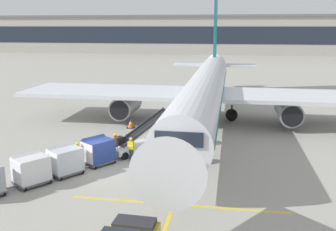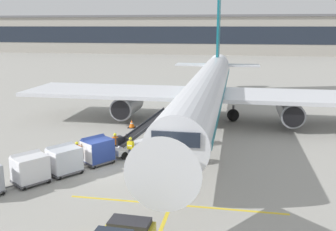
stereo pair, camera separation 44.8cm
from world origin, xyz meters
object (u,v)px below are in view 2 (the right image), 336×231
at_px(belt_loader, 135,142).
at_px(ground_crew_by_loader, 131,147).
at_px(parked_airplane, 207,89).
at_px(baggage_cart_third, 30,168).
at_px(safety_cone_wingtip, 161,117).
at_px(ground_crew_marshaller, 77,152).
at_px(baggage_cart_lead, 97,150).
at_px(safety_cone_engine_keepout, 158,127).
at_px(safety_cone_nose_mark, 132,124).
at_px(baggage_cart_second, 64,159).
at_px(ground_crew_by_carts, 115,143).

xyz_separation_m(belt_loader, ground_crew_by_loader, (0.19, -1.74, 0.12)).
bearing_deg(ground_crew_by_loader, parked_airplane, 70.86).
bearing_deg(baggage_cart_third, safety_cone_wingtip, 75.38).
bearing_deg(ground_crew_marshaller, baggage_cart_third, -114.76).
distance_m(parked_airplane, baggage_cart_third, 20.07).
relative_size(baggage_cart_lead, safety_cone_engine_keepout, 4.47).
bearing_deg(parked_airplane, baggage_cart_third, -117.65).
relative_size(parked_airplane, safety_cone_engine_keepout, 77.55).
distance_m(belt_loader, baggage_cart_third, 8.38).
distance_m(baggage_cart_lead, safety_cone_nose_mark, 10.03).
relative_size(parked_airplane, baggage_cart_second, 17.35).
relative_size(ground_crew_by_loader, ground_crew_marshaller, 1.00).
bearing_deg(baggage_cart_lead, safety_cone_engine_keepout, 76.14).
distance_m(baggage_cart_second, safety_cone_nose_mark, 12.33).
relative_size(parked_airplane, baggage_cart_third, 17.35).
bearing_deg(safety_cone_engine_keepout, baggage_cart_lead, -103.86).
relative_size(parked_airplane, safety_cone_nose_mark, 60.37).
relative_size(baggage_cart_second, safety_cone_nose_mark, 3.48).
bearing_deg(ground_crew_by_loader, baggage_cart_second, -137.18).
relative_size(ground_crew_by_loader, safety_cone_nose_mark, 2.26).
xyz_separation_m(ground_crew_by_loader, safety_cone_nose_mark, (-2.46, 8.96, -0.62)).
distance_m(baggage_cart_lead, ground_crew_marshaller, 1.37).
bearing_deg(safety_cone_nose_mark, belt_loader, -72.53).
relative_size(ground_crew_by_loader, safety_cone_wingtip, 2.29).
relative_size(baggage_cart_third, ground_crew_by_carts, 1.54).
xyz_separation_m(parked_airplane, belt_loader, (-4.52, -10.73, -2.48)).
bearing_deg(safety_cone_nose_mark, parked_airplane, 27.37).
relative_size(belt_loader, baggage_cart_third, 1.80).
bearing_deg(ground_crew_by_loader, safety_cone_wingtip, 91.58).
height_order(belt_loader, safety_cone_nose_mark, belt_loader).
height_order(baggage_cart_second, ground_crew_by_loader, baggage_cart_second).
bearing_deg(parked_airplane, baggage_cart_second, -116.58).
xyz_separation_m(baggage_cart_third, safety_cone_engine_keepout, (5.15, 13.69, -0.71)).
distance_m(ground_crew_marshaller, safety_cone_wingtip, 14.42).
relative_size(baggage_cart_third, safety_cone_wingtip, 3.53).
bearing_deg(ground_crew_by_loader, belt_loader, 96.31).
bearing_deg(ground_crew_by_carts, safety_cone_nose_mark, 97.26).
relative_size(parked_airplane, ground_crew_by_loader, 26.74).
bearing_deg(belt_loader, safety_cone_wingtip, 90.80).
bearing_deg(safety_cone_nose_mark, safety_cone_wingtip, 58.15).
xyz_separation_m(baggage_cart_third, safety_cone_nose_mark, (2.46, 14.14, -0.62)).
distance_m(parked_airplane, safety_cone_engine_keepout, 6.47).
bearing_deg(baggage_cart_third, belt_loader, 55.66).
distance_m(baggage_cart_second, safety_cone_engine_keepout, 12.43).
bearing_deg(baggage_cart_second, ground_crew_by_loader, 42.82).
xyz_separation_m(ground_crew_by_carts, safety_cone_engine_keepout, (1.65, 7.68, -0.71)).
bearing_deg(safety_cone_engine_keepout, baggage_cart_third, -110.60).
bearing_deg(ground_crew_by_carts, safety_cone_wingtip, 84.62).
height_order(baggage_cart_lead, safety_cone_wingtip, baggage_cart_lead).
relative_size(baggage_cart_lead, baggage_cart_third, 1.00).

